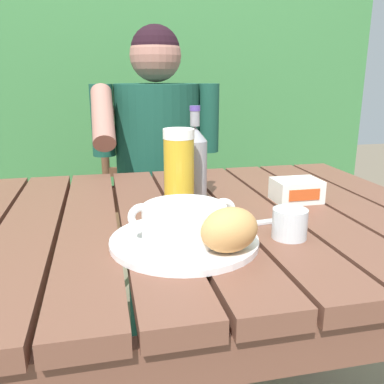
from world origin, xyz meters
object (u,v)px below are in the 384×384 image
(chair_near_diner, at_px, (153,213))
(water_glass_small, at_px, (290,224))
(butter_tub, at_px, (296,190))
(table_knife, at_px, (248,224))
(soup_bowl, at_px, (184,221))
(person_eating, at_px, (158,167))
(beer_bottle, at_px, (195,162))
(bread_roll, at_px, (230,230))
(beer_glass, at_px, (179,170))
(serving_plate, at_px, (184,241))

(chair_near_diner, relative_size, water_glass_small, 14.97)
(butter_tub, height_order, table_knife, butter_tub)
(soup_bowl, height_order, butter_tub, soup_bowl)
(chair_near_diner, height_order, person_eating, person_eating)
(chair_near_diner, distance_m, soup_bowl, 1.10)
(beer_bottle, bearing_deg, bread_roll, -93.23)
(beer_bottle, relative_size, table_knife, 1.41)
(beer_glass, distance_m, beer_bottle, 0.10)
(chair_near_diner, relative_size, table_knife, 6.11)
(butter_tub, distance_m, table_knife, 0.23)
(person_eating, bearing_deg, bread_roll, -90.26)
(chair_near_diner, xyz_separation_m, beer_glass, (-0.04, -0.85, 0.38))
(bread_roll, bearing_deg, serving_plate, 130.60)
(water_glass_small, bearing_deg, table_knife, 124.46)
(person_eating, bearing_deg, water_glass_small, -81.08)
(chair_near_diner, bearing_deg, beer_bottle, -89.04)
(beer_bottle, height_order, water_glass_small, beer_bottle)
(soup_bowl, xyz_separation_m, bread_roll, (0.06, -0.07, 0.01))
(butter_tub, bearing_deg, person_eating, 111.91)
(person_eating, xyz_separation_m, table_knife, (0.08, -0.78, 0.04))
(table_knife, bearing_deg, soup_bowl, -156.23)
(serving_plate, relative_size, water_glass_small, 4.10)
(table_knife, bearing_deg, water_glass_small, -55.54)
(chair_near_diner, xyz_separation_m, person_eating, (-0.00, -0.20, 0.25))
(beer_bottle, distance_m, butter_tub, 0.26)
(table_knife, bearing_deg, bread_roll, -121.40)
(beer_glass, bearing_deg, bread_roll, -82.66)
(person_eating, bearing_deg, serving_plate, -94.55)
(beer_glass, xyz_separation_m, butter_tub, (0.30, 0.01, -0.07))
(chair_near_diner, xyz_separation_m, water_glass_small, (0.13, -1.06, 0.32))
(chair_near_diner, distance_m, water_glass_small, 1.12)
(table_knife, bearing_deg, beer_glass, 132.14)
(bread_roll, bearing_deg, chair_near_diner, 89.65)
(beer_glass, bearing_deg, beer_bottle, 55.34)
(serving_plate, relative_size, table_knife, 1.67)
(soup_bowl, height_order, table_knife, soup_bowl)
(water_glass_small, distance_m, table_knife, 0.10)
(bread_roll, relative_size, table_knife, 0.78)
(soup_bowl, xyz_separation_m, water_glass_small, (0.20, -0.01, -0.02))
(person_eating, relative_size, water_glass_small, 18.68)
(water_glass_small, height_order, table_knife, water_glass_small)
(person_eating, bearing_deg, beer_bottle, -88.42)
(bread_roll, distance_m, butter_tub, 0.38)
(water_glass_small, relative_size, butter_tub, 0.60)
(butter_tub, bearing_deg, chair_near_diner, 106.83)
(beer_glass, distance_m, butter_tub, 0.30)
(chair_near_diner, distance_m, beer_bottle, 0.86)
(person_eating, xyz_separation_m, bread_roll, (-0.00, -0.92, 0.09))
(serving_plate, xyz_separation_m, soup_bowl, (0.00, 0.00, 0.04))
(chair_near_diner, bearing_deg, table_knife, -85.46)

